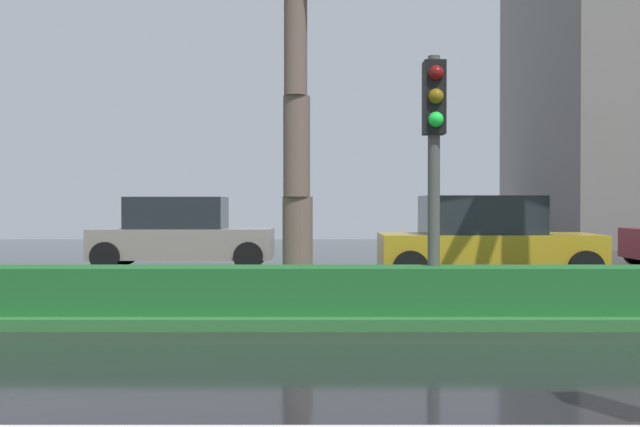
# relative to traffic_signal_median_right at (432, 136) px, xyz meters

# --- Properties ---
(ground_plane) EXTENTS (90.00, 42.00, 0.10)m
(ground_plane) POSITION_rel_traffic_signal_median_right_xyz_m (-5.45, 2.25, -2.51)
(ground_plane) COLOR black
(median_strip) EXTENTS (85.50, 4.00, 0.15)m
(median_strip) POSITION_rel_traffic_signal_median_right_xyz_m (-5.45, 1.25, -2.39)
(median_strip) COLOR #2D6B33
(median_strip) RESTS_ON ground_plane
(median_hedge) EXTENTS (76.50, 0.70, 0.60)m
(median_hedge) POSITION_rel_traffic_signal_median_right_xyz_m (-5.45, -0.15, -2.01)
(median_hedge) COLOR #1E6028
(median_hedge) RESTS_ON median_strip
(traffic_signal_median_right) EXTENTS (0.28, 0.43, 3.36)m
(traffic_signal_median_right) POSITION_rel_traffic_signal_median_right_xyz_m (0.00, 0.00, 0.00)
(traffic_signal_median_right) COLOR #4C4C47
(traffic_signal_median_right) RESTS_ON median_strip
(car_in_traffic_second) EXTENTS (4.30, 2.02, 1.72)m
(car_in_traffic_second) POSITION_rel_traffic_signal_median_right_xyz_m (-4.85, 8.51, -1.64)
(car_in_traffic_second) COLOR gray
(car_in_traffic_second) RESTS_ON ground_plane
(car_in_traffic_third) EXTENTS (4.30, 2.02, 1.72)m
(car_in_traffic_third) POSITION_rel_traffic_signal_median_right_xyz_m (1.81, 5.27, -1.64)
(car_in_traffic_third) COLOR #B28C1E
(car_in_traffic_third) RESTS_ON ground_plane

